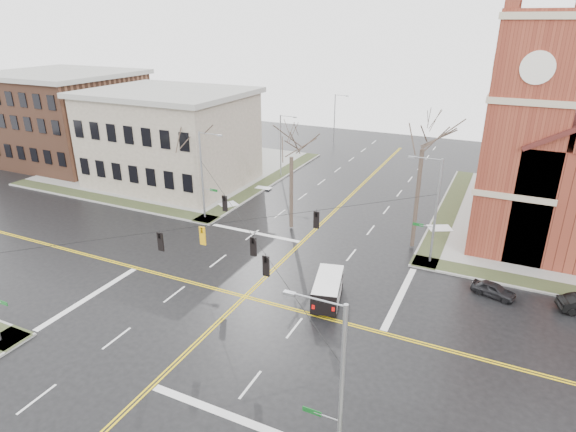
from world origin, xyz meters
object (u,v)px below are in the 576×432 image
at_px(signal_pole_nw, 203,173).
at_px(streetlight_north_a, 282,143).
at_px(signal_pole_ne, 434,208).
at_px(tree_ne, 423,142).
at_px(parked_car_a, 494,290).
at_px(signal_pole_se, 338,390).
at_px(cargo_van, 328,287).
at_px(tree_nw_far, 192,140).
at_px(streetlight_north_b, 335,117).
at_px(tree_nw_near, 291,152).

relative_size(signal_pole_nw, streetlight_north_a, 1.12).
xyz_separation_m(signal_pole_ne, tree_ne, (-1.83, 2.36, 4.80)).
relative_size(parked_car_a, tree_ne, 0.24).
bearing_deg(streetlight_north_a, signal_pole_se, -60.91).
bearing_deg(cargo_van, tree_nw_far, 135.78).
height_order(streetlight_north_b, tree_nw_far, tree_nw_far).
distance_m(signal_pole_se, streetlight_north_b, 63.43).
relative_size(streetlight_north_b, parked_car_a, 2.52).
distance_m(signal_pole_nw, tree_ne, 21.48).
relative_size(cargo_van, tree_nw_near, 0.47).
height_order(streetlight_north_a, cargo_van, streetlight_north_a).
distance_m(streetlight_north_b, parked_car_a, 48.57).
xyz_separation_m(streetlight_north_a, cargo_van, (16.39, -25.68, -3.39)).
relative_size(tree_nw_far, tree_ne, 0.75).
bearing_deg(tree_nw_far, tree_nw_near, -5.55).
distance_m(signal_pole_ne, tree_nw_far, 26.02).
distance_m(signal_pole_nw, tree_nw_near, 9.57).
distance_m(parked_car_a, tree_nw_far, 32.52).
relative_size(tree_nw_far, tree_nw_near, 0.95).
bearing_deg(cargo_van, streetlight_north_a, 108.99).
distance_m(streetlight_north_b, tree_ne, 39.99).
distance_m(signal_pole_ne, tree_nw_near, 14.00).
distance_m(signal_pole_nw, signal_pole_se, 32.28).
bearing_deg(tree_ne, signal_pole_ne, -52.15).
bearing_deg(tree_nw_far, streetlight_north_a, 74.60).
bearing_deg(signal_pole_se, signal_pole_ne, 90.00).
relative_size(streetlight_north_a, parked_car_a, 2.52).
height_order(cargo_van, parked_car_a, cargo_van).
bearing_deg(signal_pole_nw, parked_car_a, -6.93).
height_order(signal_pole_ne, cargo_van, signal_pole_ne).
xyz_separation_m(parked_car_a, tree_ne, (-7.26, 5.78, 9.20)).
distance_m(streetlight_north_a, parked_car_a, 34.10).
bearing_deg(signal_pole_se, tree_nw_near, 118.98).
bearing_deg(signal_pole_se, streetlight_north_b, 110.27).
xyz_separation_m(signal_pole_nw, streetlight_north_b, (0.67, 36.50, -0.48)).
xyz_separation_m(signal_pole_se, tree_ne, (-1.83, 25.36, 4.80)).
distance_m(tree_nw_far, tree_nw_near, 12.19).
distance_m(signal_pole_nw, cargo_van, 19.75).
bearing_deg(signal_pole_ne, tree_nw_far, 173.84).
height_order(tree_nw_far, tree_ne, tree_ne).
relative_size(streetlight_north_b, tree_nw_far, 0.78).
relative_size(streetlight_north_a, cargo_van, 1.58).
bearing_deg(signal_pole_ne, tree_nw_near, 173.30).
distance_m(signal_pole_nw, parked_car_a, 28.62).
relative_size(signal_pole_se, tree_ne, 0.67).
relative_size(parked_car_a, tree_nw_near, 0.30).
bearing_deg(signal_pole_ne, cargo_van, -121.33).
distance_m(streetlight_north_a, tree_ne, 25.17).
relative_size(signal_pole_nw, tree_nw_far, 0.88).
height_order(streetlight_north_b, parked_car_a, streetlight_north_b).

